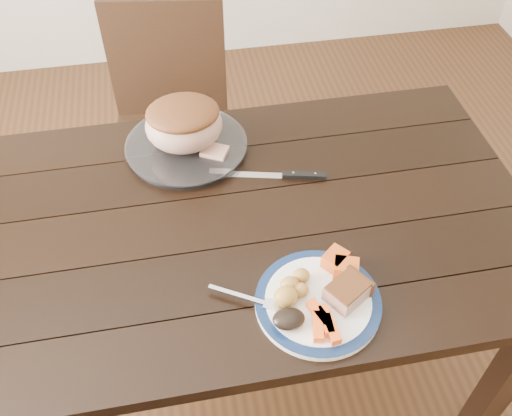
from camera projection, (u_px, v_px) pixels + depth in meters
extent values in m
plane|color=#472B16|center=(233.00, 362.00, 2.00)|extent=(4.00, 4.00, 0.00)
cube|color=black|center=(224.00, 225.00, 1.47)|extent=(1.60, 0.91, 0.04)
cube|color=black|center=(505.00, 377.00, 1.58)|extent=(0.07, 0.07, 0.71)
cube|color=black|center=(409.00, 190.00, 2.08)|extent=(0.07, 0.07, 0.71)
cube|color=black|center=(171.00, 148.00, 2.09)|extent=(0.48, 0.48, 0.04)
cube|color=black|center=(167.00, 59.00, 2.04)|extent=(0.42, 0.10, 0.46)
cube|color=black|center=(223.00, 161.00, 2.39)|extent=(0.04, 0.04, 0.43)
cube|color=black|center=(222.00, 226.00, 2.15)|extent=(0.04, 0.04, 0.43)
cube|color=black|center=(137.00, 163.00, 2.38)|extent=(0.04, 0.04, 0.43)
cube|color=black|center=(126.00, 229.00, 2.14)|extent=(0.04, 0.04, 0.43)
cylinder|color=white|center=(318.00, 302.00, 1.27)|extent=(0.28, 0.28, 0.02)
torus|color=#0D1E42|center=(318.00, 300.00, 1.27)|extent=(0.28, 0.28, 0.02)
cylinder|color=white|center=(187.00, 147.00, 1.63)|extent=(0.34, 0.34, 0.02)
cube|color=#A97967|center=(347.00, 292.00, 1.25)|extent=(0.11, 0.11, 0.04)
ellipsoid|color=gold|center=(301.00, 276.00, 1.29)|extent=(0.04, 0.04, 0.03)
ellipsoid|color=gold|center=(290.00, 285.00, 1.27)|extent=(0.04, 0.04, 0.04)
ellipsoid|color=gold|center=(300.00, 290.00, 1.26)|extent=(0.04, 0.03, 0.03)
ellipsoid|color=gold|center=(286.00, 296.00, 1.24)|extent=(0.05, 0.05, 0.05)
cube|color=#FF5A15|center=(326.00, 321.00, 1.21)|extent=(0.02, 0.07, 0.02)
cube|color=#FF5A15|center=(318.00, 327.00, 1.20)|extent=(0.04, 0.07, 0.02)
cube|color=#FF5A15|center=(319.00, 313.00, 1.23)|extent=(0.04, 0.07, 0.02)
cube|color=#FF5A15|center=(331.00, 329.00, 1.20)|extent=(0.03, 0.07, 0.02)
cube|color=#F35B1B|center=(346.00, 268.00, 1.30)|extent=(0.07, 0.06, 0.04)
cube|color=#F35B1B|center=(335.00, 260.00, 1.32)|extent=(0.07, 0.07, 0.04)
ellipsoid|color=black|center=(289.00, 319.00, 1.21)|extent=(0.07, 0.05, 0.03)
cube|color=silver|center=(238.00, 295.00, 1.27)|extent=(0.13, 0.08, 0.00)
cube|color=silver|center=(274.00, 306.00, 1.25)|extent=(0.05, 0.05, 0.00)
ellipsoid|color=tan|center=(184.00, 125.00, 1.57)|extent=(0.21, 0.19, 0.14)
cube|color=tan|center=(215.00, 152.00, 1.59)|extent=(0.09, 0.08, 0.02)
cube|color=silver|center=(246.00, 175.00, 1.56)|extent=(0.20, 0.07, 0.00)
cube|color=black|center=(304.00, 175.00, 1.55)|extent=(0.12, 0.05, 0.01)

